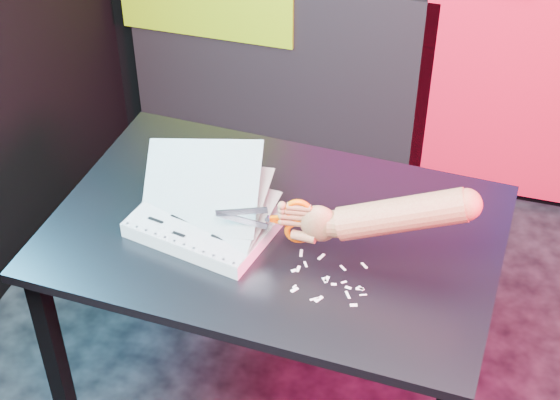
% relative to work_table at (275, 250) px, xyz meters
% --- Properties ---
extents(room, '(3.01, 3.01, 2.71)m').
position_rel_work_table_xyz_m(room, '(0.37, -0.18, 0.69)').
color(room, black).
rests_on(room, ground).
extents(work_table, '(1.29, 0.89, 0.75)m').
position_rel_work_table_xyz_m(work_table, '(0.00, 0.00, 0.00)').
color(work_table, black).
rests_on(work_table, ground).
extents(printout_stack, '(0.42, 0.35, 0.29)m').
position_rel_work_table_xyz_m(printout_stack, '(-0.19, -0.06, 0.11)').
color(printout_stack, silver).
rests_on(printout_stack, work_table).
extents(scissors, '(0.26, 0.04, 0.15)m').
position_rel_work_table_xyz_m(scissors, '(0.08, -0.10, 0.21)').
color(scissors, '#B5B6C4').
rests_on(scissors, printout_stack).
extents(hand_forearm, '(0.50, 0.13, 0.21)m').
position_rel_work_table_xyz_m(hand_forearm, '(0.32, -0.07, 0.26)').
color(hand_forearm, '#A06B43').
rests_on(hand_forearm, work_table).
extents(paper_clippings, '(0.21, 0.18, 0.00)m').
position_rel_work_table_xyz_m(paper_clippings, '(0.19, -0.17, 0.09)').
color(paper_clippings, white).
rests_on(paper_clippings, work_table).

